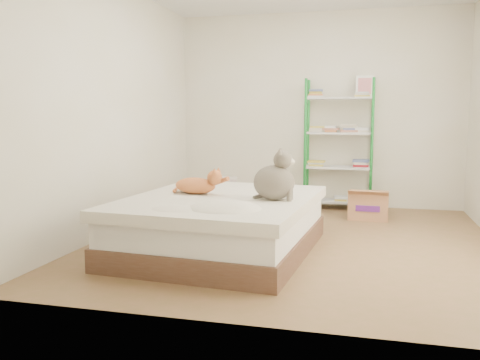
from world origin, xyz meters
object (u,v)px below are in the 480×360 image
(bed, at_px, (221,224))
(grey_cat, at_px, (274,175))
(cardboard_box, at_px, (368,205))
(shelf_unit, at_px, (339,143))
(white_bin, at_px, (224,193))
(orange_cat, at_px, (195,184))

(bed, xyz_separation_m, grey_cat, (0.49, -0.05, 0.47))
(grey_cat, bearing_deg, cardboard_box, -25.20)
(shelf_unit, relative_size, cardboard_box, 3.69)
(cardboard_box, bearing_deg, grey_cat, -111.10)
(grey_cat, xyz_separation_m, shelf_unit, (0.41, 2.48, 0.16))
(bed, bearing_deg, cardboard_box, 59.23)
(bed, bearing_deg, white_bin, 109.78)
(orange_cat, relative_size, shelf_unit, 0.27)
(grey_cat, bearing_deg, shelf_unit, -11.54)
(cardboard_box, xyz_separation_m, white_bin, (-1.86, 0.22, 0.04))
(shelf_unit, bearing_deg, grey_cat, -99.47)
(bed, xyz_separation_m, white_bin, (-0.57, 2.06, -0.04))
(shelf_unit, bearing_deg, white_bin, -165.89)
(orange_cat, distance_m, grey_cat, 0.80)
(orange_cat, bearing_deg, white_bin, 107.87)
(orange_cat, bearing_deg, grey_cat, -2.01)
(bed, height_order, cardboard_box, bed)
(orange_cat, height_order, grey_cat, grey_cat)
(bed, bearing_deg, shelf_unit, 74.01)
(cardboard_box, bearing_deg, shelf_unit, 125.51)
(grey_cat, distance_m, white_bin, 2.41)
(shelf_unit, bearing_deg, cardboard_box, -56.50)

